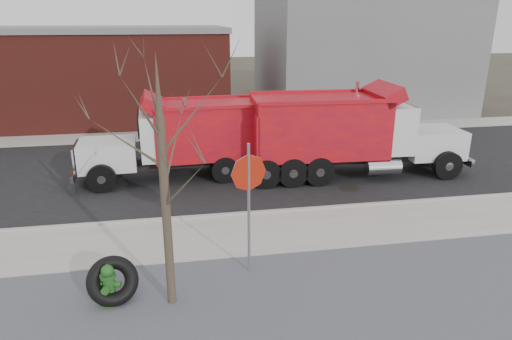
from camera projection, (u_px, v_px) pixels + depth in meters
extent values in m
plane|color=#383328|center=(289.00, 236.00, 12.63)|extent=(120.00, 120.00, 0.00)
cube|color=slate|center=(330.00, 311.00, 9.36)|extent=(60.00, 5.00, 0.03)
cube|color=#9E9B93|center=(287.00, 231.00, 12.85)|extent=(60.00, 2.50, 0.06)
cube|color=#9E9B93|center=(277.00, 212.00, 14.06)|extent=(60.00, 0.15, 0.11)
cube|color=black|center=(252.00, 166.00, 18.51)|extent=(60.00, 9.40, 0.02)
cube|color=#9E9B93|center=(234.00, 133.00, 23.83)|extent=(60.00, 2.00, 0.06)
cube|color=gray|center=(358.00, 46.00, 29.65)|extent=(12.00, 10.00, 8.00)
cube|color=maroon|center=(49.00, 77.00, 26.06)|extent=(20.00, 8.00, 5.00)
cube|color=gray|center=(42.00, 29.00, 25.22)|extent=(20.20, 8.20, 0.30)
cylinder|color=#382D23|center=(166.00, 216.00, 9.04)|extent=(0.18, 0.18, 4.00)
cone|color=#382D23|center=(157.00, 84.00, 8.21)|extent=(0.14, 0.14, 1.20)
cylinder|color=#296125|center=(111.00, 302.00, 9.64)|extent=(0.49, 0.49, 0.07)
cylinder|color=#296125|center=(109.00, 288.00, 9.54)|extent=(0.25, 0.25, 0.66)
cylinder|color=#296125|center=(108.00, 276.00, 9.44)|extent=(0.33, 0.33, 0.06)
sphere|color=#296125|center=(107.00, 271.00, 9.41)|extent=(0.27, 0.27, 0.27)
cylinder|color=#296125|center=(107.00, 266.00, 9.37)|extent=(0.06, 0.06, 0.07)
cylinder|color=#296125|center=(100.00, 284.00, 9.51)|extent=(0.16, 0.15, 0.12)
cylinder|color=#296125|center=(118.00, 284.00, 9.50)|extent=(0.16, 0.15, 0.12)
cylinder|color=#296125|center=(106.00, 290.00, 9.33)|extent=(0.19, 0.16, 0.17)
torus|color=black|center=(113.00, 281.00, 9.61)|extent=(1.26, 1.12, 1.03)
cylinder|color=gray|center=(249.00, 210.00, 10.37)|extent=(0.07, 0.07, 3.16)
cylinder|color=#AC1E0C|center=(249.00, 173.00, 10.09)|extent=(0.83, 0.28, 0.86)
cube|color=black|center=(349.00, 159.00, 17.33)|extent=(8.25, 1.14, 0.21)
cube|color=silver|center=(430.00, 142.00, 17.58)|extent=(2.18, 1.95, 1.06)
cube|color=silver|center=(456.00, 141.00, 17.72)|extent=(0.12, 1.68, 0.96)
cube|color=silver|center=(385.00, 127.00, 17.12)|extent=(1.62, 2.27, 1.73)
cube|color=black|center=(405.00, 113.00, 17.07)|extent=(0.12, 1.92, 0.77)
cube|color=red|center=(319.00, 126.00, 16.75)|extent=(4.89, 2.48, 2.12)
cylinder|color=silver|center=(356.00, 111.00, 17.73)|extent=(0.14, 0.14, 2.31)
cylinder|color=black|center=(421.00, 150.00, 18.78)|extent=(1.07, 0.33, 1.06)
cylinder|color=black|center=(447.00, 166.00, 16.83)|extent=(1.07, 0.33, 1.06)
cylinder|color=black|center=(282.00, 157.00, 17.91)|extent=(1.07, 0.33, 1.06)
cylinder|color=black|center=(292.00, 172.00, 16.18)|extent=(1.07, 0.33, 1.06)
cube|color=black|center=(185.00, 162.00, 17.07)|extent=(7.32, 1.18, 0.20)
cube|color=silver|center=(108.00, 154.00, 16.33)|extent=(2.05, 1.84, 0.98)
cube|color=silver|center=(76.00, 156.00, 16.10)|extent=(0.15, 1.56, 0.89)
cube|color=silver|center=(161.00, 134.00, 16.54)|extent=(1.54, 2.13, 1.60)
cube|color=black|center=(139.00, 123.00, 16.24)|extent=(0.15, 1.78, 0.71)
cube|color=red|center=(215.00, 129.00, 16.94)|extent=(4.57, 2.38, 1.96)
cylinder|color=silver|center=(186.00, 128.00, 15.82)|extent=(0.13, 0.13, 2.14)
cylinder|color=black|center=(102.00, 179.00, 15.58)|extent=(0.99, 0.32, 0.98)
cylinder|color=black|center=(106.00, 162.00, 17.36)|extent=(0.99, 0.32, 0.98)
cylinder|color=black|center=(248.00, 167.00, 16.80)|extent=(0.99, 0.32, 0.98)
cylinder|color=black|center=(239.00, 154.00, 18.38)|extent=(0.99, 0.32, 0.98)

